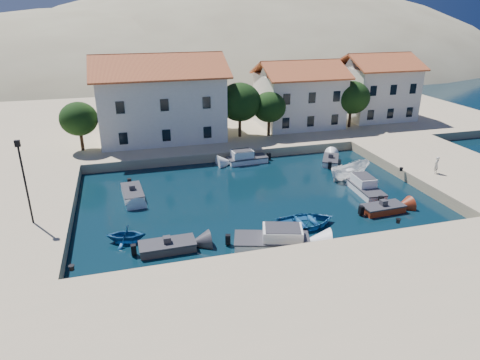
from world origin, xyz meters
name	(u,v)px	position (x,y,z in m)	size (l,w,h in m)	color
ground	(299,257)	(0.00, 0.00, 0.00)	(400.00, 400.00, 0.00)	black
quay_south	(344,306)	(0.00, -6.00, 0.50)	(52.00, 12.00, 1.00)	#CAB08A
quay_east	(451,170)	(20.50, 10.00, 0.50)	(11.00, 20.00, 1.00)	#CAB08A
quay_west	(18,219)	(-19.00, 10.00, 0.50)	(8.00, 20.00, 1.00)	#CAB08A
quay_north	(210,117)	(2.00, 38.00, 0.50)	(80.00, 36.00, 1.00)	#CAB08A
hills	(213,125)	(20.64, 123.62, -23.40)	(254.00, 176.00, 99.00)	gray
building_left	(160,96)	(-6.00, 28.00, 5.94)	(14.70, 9.45, 9.70)	silver
building_mid	(299,93)	(12.00, 29.00, 5.22)	(10.50, 8.40, 8.30)	silver
building_right	(376,85)	(24.00, 30.00, 5.47)	(9.45, 8.40, 8.80)	silver
trees	(252,104)	(4.51, 25.46, 4.84)	(37.30, 5.30, 6.45)	#382314
lamppost	(24,175)	(-17.50, 8.00, 4.75)	(0.35, 0.25, 6.22)	black
bollards	(314,212)	(2.80, 3.87, 1.15)	(29.36, 9.56, 0.30)	black
motorboat_grey_sw	(167,247)	(-8.41, 3.19, 0.29)	(3.87, 1.77, 1.25)	#36343A
cabin_cruiser_south	(272,240)	(-1.31, 1.85, 0.48)	(5.66, 3.68, 1.60)	white
rowboat_south	(305,226)	(2.09, 3.90, 0.00)	(3.46, 4.84, 1.00)	#19528C
motorboat_red_se	(383,209)	(9.21, 4.45, 0.30)	(3.55, 1.71, 1.25)	maroon
cabin_cruiser_east	(366,188)	(9.94, 8.23, 0.48)	(2.07, 4.56, 1.60)	white
boat_east	(349,179)	(10.24, 11.76, 0.00)	(1.70, 4.53, 1.75)	white
motorboat_white_ne	(331,160)	(10.55, 16.37, 0.30)	(3.04, 3.73, 1.25)	white
rowboat_west	(127,242)	(-11.10, 5.18, 0.00)	(2.39, 2.77, 1.46)	#19528C
motorboat_white_west	(133,193)	(-10.30, 13.25, 0.29)	(1.96, 3.93, 1.25)	white
cabin_cruiser_north	(247,158)	(2.01, 19.00, 0.48)	(4.38, 2.07, 1.60)	white
pedestrian	(436,165)	(17.39, 8.59, 1.81)	(0.59, 0.39, 1.63)	silver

